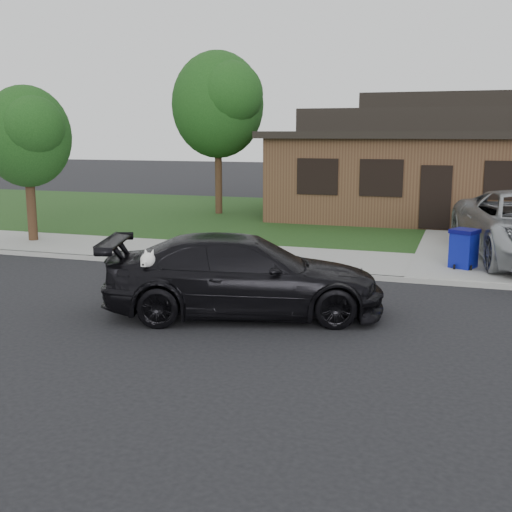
% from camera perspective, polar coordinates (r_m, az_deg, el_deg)
% --- Properties ---
extents(ground, '(120.00, 120.00, 0.00)m').
position_cam_1_polar(ground, '(12.52, -5.96, -4.58)').
color(ground, black).
rests_on(ground, ground).
extents(sidewalk, '(60.00, 3.00, 0.12)m').
position_cam_1_polar(sidewalk, '(17.06, 0.91, -0.14)').
color(sidewalk, gray).
rests_on(sidewalk, ground).
extents(curb, '(60.00, 0.12, 0.12)m').
position_cam_1_polar(curb, '(15.67, -0.73, -1.14)').
color(curb, gray).
rests_on(curb, ground).
extents(lawn, '(60.00, 13.00, 0.13)m').
position_cam_1_polar(lawn, '(24.72, 6.45, 3.25)').
color(lawn, '#193814').
rests_on(lawn, ground).
extents(driveway, '(4.50, 13.00, 0.14)m').
position_cam_1_polar(driveway, '(21.26, 20.76, 1.38)').
color(driveway, gray).
rests_on(driveway, ground).
extents(sedan, '(5.49, 3.50, 1.48)m').
position_cam_1_polar(sedan, '(11.83, -1.10, -1.73)').
color(sedan, black).
rests_on(sedan, ground).
extents(recycling_bin, '(0.76, 0.76, 0.95)m').
position_cam_1_polar(recycling_bin, '(16.14, 17.98, 0.63)').
color(recycling_bin, navy).
rests_on(recycling_bin, sidewalk).
extents(house, '(12.60, 8.60, 4.65)m').
position_cam_1_polar(house, '(26.03, 16.21, 7.85)').
color(house, '#422B1C').
rests_on(house, ground).
extents(tree_0, '(3.78, 3.60, 6.34)m').
position_cam_1_polar(tree_0, '(25.64, -3.18, 13.46)').
color(tree_0, '#332114').
rests_on(tree_0, ground).
extents(tree_2, '(2.73, 2.60, 4.59)m').
position_cam_1_polar(tree_2, '(20.30, -19.61, 10.11)').
color(tree_2, '#332114').
rests_on(tree_2, ground).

